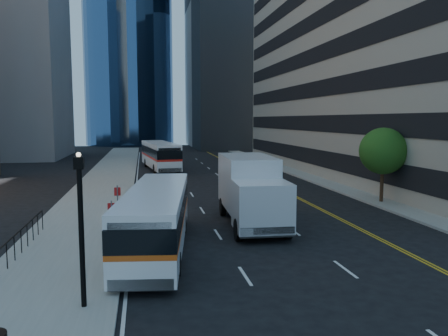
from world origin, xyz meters
The scene contains 10 objects.
ground centered at (0.00, 0.00, 0.00)m, with size 160.00×160.00×0.00m, color black.
sidewalk_west centered at (-10.50, 25.00, 0.07)m, with size 5.00×90.00×0.15m, color gray.
sidewalk_east centered at (9.00, 25.00, 0.07)m, with size 2.00×90.00×0.15m, color gray.
parking_garage centered at (25.00, 23.00, 12.50)m, with size 30.00×50.00×25.00m, color #9E9384.
office_tower_north centered at (18.00, 72.00, 30.00)m, with size 30.00×28.00×60.00m, color gray.
street_tree centered at (9.00, 8.00, 3.64)m, with size 3.20×3.20×5.10m.
lamp_post centered at (-9.00, -6.00, 2.72)m, with size 0.28×0.28×4.56m.
bus_front centered at (-6.60, -0.19, 1.52)m, with size 3.74×10.99×2.78m.
bus_rear centered at (-5.24, 31.76, 1.71)m, with size 4.19×12.38×3.13m.
box_truck centered at (-1.38, 3.68, 1.96)m, with size 3.05×7.91×3.73m.
Camera 1 is at (-7.13, -19.27, 5.79)m, focal length 35.00 mm.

